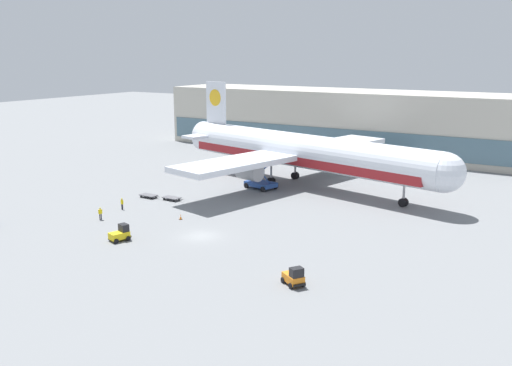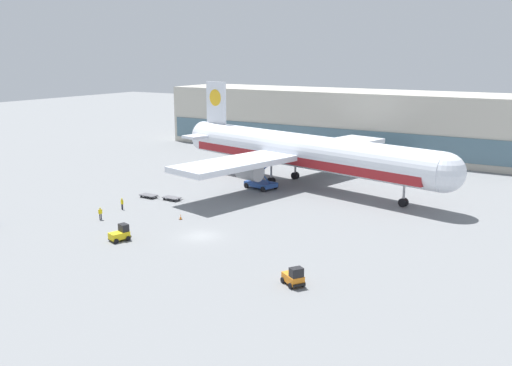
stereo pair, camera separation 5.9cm
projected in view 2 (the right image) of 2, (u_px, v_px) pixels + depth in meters
The scene contains 11 objects.
ground_plane at pixel (201, 236), 71.20m from camera, with size 400.00×400.00×0.00m, color slate.
terminal_building at pixel (351, 121), 131.74m from camera, with size 90.00×18.20×14.00m.
airplane_main at pixel (298, 152), 97.69m from camera, with size 57.23×48.57×17.00m.
scissor_lift_loader at pixel (261, 177), 95.89m from camera, with size 5.74×4.36×5.19m.
baggage_tug_foreground at pixel (120, 234), 69.40m from camera, with size 2.23×2.75×2.00m.
baggage_tug_mid at pixel (294, 277), 55.92m from camera, with size 2.81×2.58×2.00m.
baggage_dolly_lead at pixel (149, 195), 90.13m from camera, with size 3.72×1.56×0.48m.
baggage_dolly_second at pixel (172, 198), 88.58m from camera, with size 3.72×1.56×0.48m.
ground_crew_near at pixel (100, 213), 77.98m from camera, with size 0.33×0.54×1.76m.
ground_crew_far at pixel (122, 203), 83.15m from camera, with size 0.56×0.28×1.72m.
traffic_cone_near at pixel (181, 217), 78.29m from camera, with size 0.40×0.40×0.77m.
Camera 2 is at (41.26, -54.41, 22.32)m, focal length 40.00 mm.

